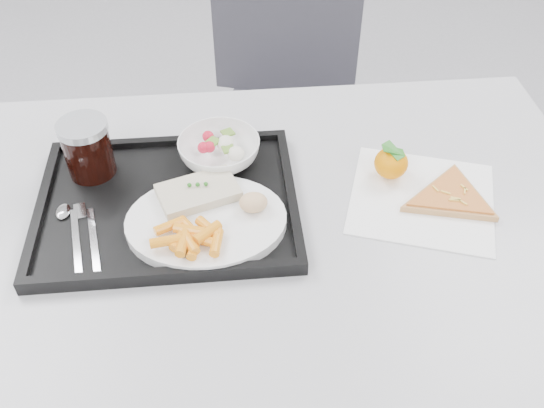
# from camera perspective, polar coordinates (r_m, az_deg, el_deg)

# --- Properties ---
(table) EXTENTS (1.20, 0.80, 0.75)m
(table) POSITION_cam_1_polar(r_m,az_deg,el_deg) (1.11, -0.12, -3.59)
(table) COLOR silver
(table) RESTS_ON ground
(chair) EXTENTS (0.52, 0.53, 0.93)m
(chair) POSITION_cam_1_polar(r_m,az_deg,el_deg) (1.75, 1.61, 10.46)
(chair) COLOR #35343C
(chair) RESTS_ON ground
(tray) EXTENTS (0.45, 0.35, 0.03)m
(tray) POSITION_cam_1_polar(r_m,az_deg,el_deg) (1.08, -9.75, -0.04)
(tray) COLOR black
(tray) RESTS_ON table
(dinner_plate) EXTENTS (0.27, 0.27, 0.02)m
(dinner_plate) POSITION_cam_1_polar(r_m,az_deg,el_deg) (1.02, -6.20, -1.67)
(dinner_plate) COLOR white
(dinner_plate) RESTS_ON tray
(fish_fillet) EXTENTS (0.15, 0.12, 0.03)m
(fish_fillet) POSITION_cam_1_polar(r_m,az_deg,el_deg) (1.05, -6.96, 1.13)
(fish_fillet) COLOR beige
(fish_fillet) RESTS_ON dinner_plate
(bread_roll) EXTENTS (0.05, 0.04, 0.03)m
(bread_roll) POSITION_cam_1_polar(r_m,az_deg,el_deg) (1.01, -1.77, 0.15)
(bread_roll) COLOR beige
(bread_roll) RESTS_ON dinner_plate
(salad_bowl) EXTENTS (0.15, 0.15, 0.05)m
(salad_bowl) POSITION_cam_1_polar(r_m,az_deg,el_deg) (1.14, -4.99, 5.02)
(salad_bowl) COLOR white
(salad_bowl) RESTS_ON tray
(cola_glass) EXTENTS (0.09, 0.09, 0.11)m
(cola_glass) POSITION_cam_1_polar(r_m,az_deg,el_deg) (1.14, -17.00, 5.12)
(cola_glass) COLOR black
(cola_glass) RESTS_ON tray
(cutlery) EXTENTS (0.10, 0.17, 0.01)m
(cutlery) POSITION_cam_1_polar(r_m,az_deg,el_deg) (1.06, -17.86, -2.15)
(cutlery) COLOR silver
(cutlery) RESTS_ON tray
(napkin) EXTENTS (0.31, 0.31, 0.00)m
(napkin) POSITION_cam_1_polar(r_m,az_deg,el_deg) (1.12, 13.92, 0.53)
(napkin) COLOR white
(napkin) RESTS_ON table
(tangerine) EXTENTS (0.07, 0.07, 0.07)m
(tangerine) POSITION_cam_1_polar(r_m,az_deg,el_deg) (1.13, 11.15, 3.81)
(tangerine) COLOR orange
(tangerine) RESTS_ON napkin
(pizza_slice) EXTENTS (0.24, 0.24, 0.02)m
(pizza_slice) POSITION_cam_1_polar(r_m,az_deg,el_deg) (1.12, 16.49, 0.64)
(pizza_slice) COLOR #E4AA74
(pizza_slice) RESTS_ON napkin
(carrot_pile) EXTENTS (0.12, 0.09, 0.03)m
(carrot_pile) POSITION_cam_1_polar(r_m,az_deg,el_deg) (0.97, -7.59, -3.03)
(carrot_pile) COLOR orange
(carrot_pile) RESTS_ON dinner_plate
(salad_contents) EXTENTS (0.09, 0.09, 0.03)m
(salad_contents) POSITION_cam_1_polar(r_m,az_deg,el_deg) (1.13, -4.78, 5.55)
(salad_contents) COLOR red
(salad_contents) RESTS_ON salad_bowl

